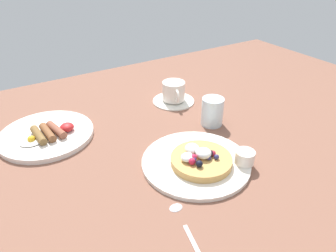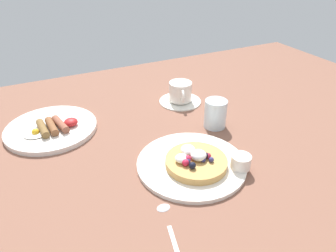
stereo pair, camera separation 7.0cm
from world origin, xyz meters
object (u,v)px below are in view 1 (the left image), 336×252
at_px(coffee_cup, 174,91).
at_px(breakfast_plate, 47,135).
at_px(water_glass, 212,111).
at_px(syrup_ramekin, 245,157).
at_px(teaspoon, 183,220).
at_px(coffee_saucer, 173,100).
at_px(pancake_plate, 196,162).

bearing_deg(coffee_cup, breakfast_plate, 179.73).
bearing_deg(water_glass, breakfast_plate, 156.96).
height_order(breakfast_plate, coffee_cup, coffee_cup).
xyz_separation_m(syrup_ramekin, teaspoon, (-0.22, -0.06, -0.02)).
xyz_separation_m(coffee_saucer, coffee_cup, (-0.00, -0.00, 0.04)).
height_order(breakfast_plate, coffee_saucer, breakfast_plate).
relative_size(pancake_plate, syrup_ramekin, 5.64).
bearing_deg(syrup_ramekin, breakfast_plate, 134.22).
distance_m(coffee_cup, teaspoon, 0.52).
bearing_deg(teaspoon, syrup_ramekin, 16.35).
bearing_deg(breakfast_plate, water_glass, -23.04).
bearing_deg(syrup_ramekin, pancake_plate, 143.70).
bearing_deg(teaspoon, coffee_saucer, 59.41).
relative_size(breakfast_plate, teaspoon, 1.65).
bearing_deg(coffee_cup, teaspoon, -120.63).
xyz_separation_m(pancake_plate, coffee_saucer, (0.14, 0.31, -0.00)).
distance_m(pancake_plate, teaspoon, 0.18).
distance_m(coffee_saucer, teaspoon, 0.52).
distance_m(syrup_ramekin, water_glass, 0.21).
height_order(pancake_plate, teaspoon, pancake_plate).
height_order(coffee_cup, teaspoon, coffee_cup).
height_order(coffee_saucer, water_glass, water_glass).
xyz_separation_m(breakfast_plate, coffee_cup, (0.41, -0.00, 0.03)).
distance_m(coffee_cup, water_glass, 0.18).
height_order(syrup_ramekin, teaspoon, syrup_ramekin).
height_order(pancake_plate, breakfast_plate, breakfast_plate).
bearing_deg(coffee_saucer, water_glass, -84.96).
height_order(pancake_plate, coffee_saucer, pancake_plate).
relative_size(syrup_ramekin, teaspoon, 0.30).
distance_m(pancake_plate, coffee_cup, 0.34).
relative_size(syrup_ramekin, coffee_cup, 0.45).
xyz_separation_m(coffee_cup, teaspoon, (-0.26, -0.44, -0.04)).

